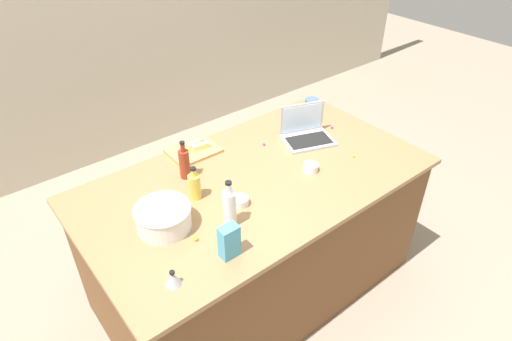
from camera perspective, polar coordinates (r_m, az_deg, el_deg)
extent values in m
plane|color=gray|center=(3.13, 0.00, -14.32)|extent=(12.00, 12.00, 0.00)
cube|color=beige|center=(4.09, -20.25, 17.96)|extent=(8.00, 0.10, 2.60)
cube|color=brown|center=(2.81, 0.00, -8.58)|extent=(1.94, 1.05, 0.87)
cube|color=#9E754C|center=(2.52, 0.00, -1.20)|extent=(2.00, 1.11, 0.03)
cube|color=#B7B7BC|center=(2.85, 6.77, 3.84)|extent=(0.37, 0.31, 0.02)
cube|color=black|center=(2.83, 6.87, 3.92)|extent=(0.31, 0.24, 0.00)
cube|color=#B7B7BC|center=(2.88, 5.98, 6.83)|extent=(0.29, 0.11, 0.20)
cube|color=silver|center=(2.88, 6.03, 6.77)|extent=(0.25, 0.09, 0.18)
cylinder|color=white|center=(2.20, -11.89, -6.03)|extent=(0.27, 0.27, 0.11)
cylinder|color=black|center=(2.20, -11.91, -5.92)|extent=(0.22, 0.22, 0.10)
torus|color=white|center=(2.17, -12.07, -4.89)|extent=(0.28, 0.28, 0.02)
cylinder|color=white|center=(2.15, -3.45, -5.00)|extent=(0.07, 0.07, 0.20)
cylinder|color=white|center=(2.07, -3.57, -2.35)|extent=(0.03, 0.03, 0.06)
cylinder|color=black|center=(2.05, -3.60, -1.61)|extent=(0.03, 0.03, 0.01)
cylinder|color=maroon|center=(2.50, -9.25, 0.80)|extent=(0.06, 0.06, 0.17)
cylinder|color=maroon|center=(2.44, -9.50, 2.95)|extent=(0.03, 0.03, 0.05)
cylinder|color=black|center=(2.42, -9.56, 3.56)|extent=(0.03, 0.03, 0.01)
cylinder|color=#DBC64C|center=(2.35, -7.94, -2.10)|extent=(0.07, 0.07, 0.14)
cylinder|color=#DBC64C|center=(2.29, -8.12, -0.30)|extent=(0.03, 0.03, 0.04)
cylinder|color=black|center=(2.28, -8.18, 0.23)|extent=(0.03, 0.03, 0.01)
cube|color=tan|center=(2.75, -8.12, 2.55)|extent=(0.30, 0.24, 0.02)
cube|color=#F4E58C|center=(2.74, -7.23, 3.11)|extent=(0.11, 0.05, 0.04)
cube|color=#F4E58C|center=(2.77, -7.97, 3.40)|extent=(0.11, 0.05, 0.04)
cylinder|color=white|center=(2.57, 7.08, 0.37)|extent=(0.09, 0.09, 0.04)
cylinder|color=slate|center=(3.29, 7.28, 8.73)|extent=(0.10, 0.10, 0.05)
cylinder|color=white|center=(2.31, -2.04, -3.98)|extent=(0.09, 0.09, 0.04)
cone|color=#B2B2B7|center=(1.95, -10.71, -13.58)|extent=(0.07, 0.07, 0.07)
cylinder|color=black|center=(1.92, -10.83, -12.86)|extent=(0.02, 0.02, 0.01)
cube|color=#4CA5CC|center=(2.00, -3.51, -9.18)|extent=(0.09, 0.06, 0.17)
sphere|color=blue|center=(2.49, -7.51, -1.38)|extent=(0.02, 0.02, 0.02)
sphere|color=#CC3399|center=(3.02, 9.83, 5.54)|extent=(0.02, 0.02, 0.02)
sphere|color=orange|center=(3.02, 3.41, 6.12)|extent=(0.02, 0.02, 0.02)
sphere|color=yellow|center=(2.14, -7.77, -8.79)|extent=(0.02, 0.02, 0.02)
sphere|color=yellow|center=(2.75, 12.56, 1.84)|extent=(0.01, 0.01, 0.01)
sphere|color=#CC3399|center=(2.79, 1.04, 3.42)|extent=(0.02, 0.02, 0.02)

